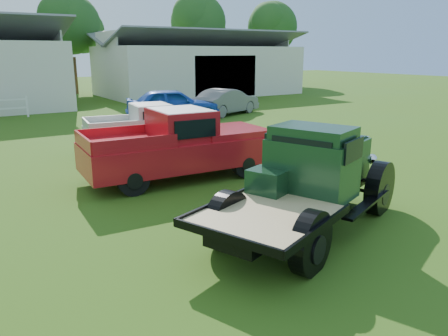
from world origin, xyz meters
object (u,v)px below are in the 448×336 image
white_pickup (149,129)px  red_pickup (178,144)px  misc_car_grey (227,102)px  misc_car_blue (173,104)px  vintage_flatbed (309,180)px

white_pickup → red_pickup: bearing=-92.7°
red_pickup → misc_car_grey: (8.51, 10.60, -0.27)m
misc_car_blue → misc_car_grey: 3.64m
misc_car_blue → white_pickup: bearing=163.7°
red_pickup → misc_car_grey: bearing=54.5°
white_pickup → misc_car_blue: size_ratio=0.94×
vintage_flatbed → misc_car_grey: size_ratio=1.19×
white_pickup → misc_car_blue: (4.19, 6.63, -0.01)m
vintage_flatbed → misc_car_grey: 17.39m
vintage_flatbed → red_pickup: bearing=75.0°
red_pickup → white_pickup: bearing=82.7°
red_pickup → misc_car_grey: size_ratio=1.23×
vintage_flatbed → red_pickup: size_ratio=0.97×
white_pickup → misc_car_grey: size_ratio=1.03×
vintage_flatbed → white_pickup: 8.53m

